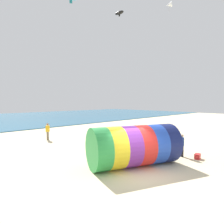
{
  "coord_description": "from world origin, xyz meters",
  "views": [
    {
      "loc": [
        -8.71,
        -6.69,
        4.17
      ],
      "look_at": [
        1.07,
        3.29,
        3.37
      ],
      "focal_mm": 32.0,
      "sensor_mm": 36.0,
      "label": 1
    }
  ],
  "objects_px": {
    "kite_handler": "(182,145)",
    "bystander_near_water": "(48,131)",
    "kite_black_parafoil": "(119,13)",
    "cooler_box": "(197,156)",
    "kite_white_delta": "(169,5)",
    "giant_inflatable_tube": "(134,146)"
  },
  "relations": [
    {
      "from": "kite_handler",
      "to": "bystander_near_water",
      "type": "bearing_deg",
      "value": 107.84
    },
    {
      "from": "kite_black_parafoil",
      "to": "cooler_box",
      "type": "bearing_deg",
      "value": -85.53
    },
    {
      "from": "bystander_near_water",
      "to": "cooler_box",
      "type": "height_order",
      "value": "bystander_near_water"
    },
    {
      "from": "kite_white_delta",
      "to": "cooler_box",
      "type": "relative_size",
      "value": 2.01
    },
    {
      "from": "cooler_box",
      "to": "kite_handler",
      "type": "bearing_deg",
      "value": 103.57
    },
    {
      "from": "kite_white_delta",
      "to": "bystander_near_water",
      "type": "xyz_separation_m",
      "value": [
        -9.88,
        8.37,
        -13.44
      ]
    },
    {
      "from": "giant_inflatable_tube",
      "to": "kite_white_delta",
      "type": "relative_size",
      "value": 5.95
    },
    {
      "from": "kite_black_parafoil",
      "to": "cooler_box",
      "type": "xyz_separation_m",
      "value": [
        0.56,
        -7.2,
        -12.04
      ]
    },
    {
      "from": "cooler_box",
      "to": "giant_inflatable_tube",
      "type": "bearing_deg",
      "value": 153.16
    },
    {
      "from": "kite_black_parafoil",
      "to": "bystander_near_water",
      "type": "relative_size",
      "value": 0.55
    },
    {
      "from": "kite_handler",
      "to": "kite_black_parafoil",
      "type": "distance_m",
      "value": 12.92
    },
    {
      "from": "bystander_near_water",
      "to": "giant_inflatable_tube",
      "type": "bearing_deg",
      "value": -89.91
    },
    {
      "from": "kite_black_parafoil",
      "to": "giant_inflatable_tube",
      "type": "bearing_deg",
      "value": -127.6
    },
    {
      "from": "giant_inflatable_tube",
      "to": "kite_black_parafoil",
      "type": "xyz_separation_m",
      "value": [
        3.83,
        4.97,
        10.93
      ]
    },
    {
      "from": "kite_handler",
      "to": "kite_black_parafoil",
      "type": "relative_size",
      "value": 1.7
    },
    {
      "from": "kite_black_parafoil",
      "to": "kite_white_delta",
      "type": "distance_m",
      "value": 6.59
    },
    {
      "from": "kite_handler",
      "to": "bystander_near_water",
      "type": "height_order",
      "value": "bystander_near_water"
    },
    {
      "from": "kite_white_delta",
      "to": "bystander_near_water",
      "type": "distance_m",
      "value": 18.67
    },
    {
      "from": "kite_black_parafoil",
      "to": "bystander_near_water",
      "type": "height_order",
      "value": "kite_black_parafoil"
    },
    {
      "from": "cooler_box",
      "to": "kite_black_parafoil",
      "type": "bearing_deg",
      "value": 94.47
    },
    {
      "from": "kite_black_parafoil",
      "to": "cooler_box",
      "type": "height_order",
      "value": "kite_black_parafoil"
    },
    {
      "from": "giant_inflatable_tube",
      "to": "bystander_near_water",
      "type": "height_order",
      "value": "giant_inflatable_tube"
    }
  ]
}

